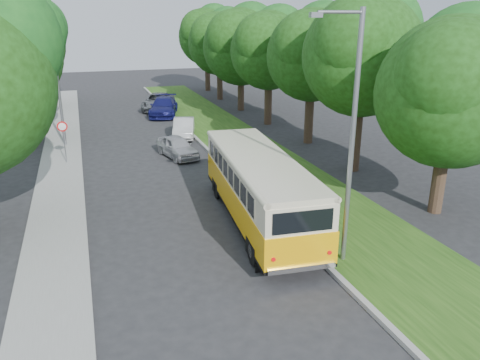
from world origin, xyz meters
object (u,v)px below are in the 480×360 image
object	(u,v)px
lamppost_far	(56,80)
vintage_bus	(259,190)
car_white	(184,128)
car_blue	(164,107)
car_grey	(158,102)
lamppost_near	(350,134)
car_silver	(177,147)

from	to	relation	value
lamppost_far	vintage_bus	bearing A→B (deg)	-63.07
car_white	car_blue	world-z (taller)	car_blue
car_white	car_grey	bearing A→B (deg)	104.76
lamppost_near	car_silver	xyz separation A→B (m)	(-2.60, 13.99, -3.76)
vintage_bus	lamppost_near	bearing A→B (deg)	-64.20
car_blue	car_grey	world-z (taller)	car_blue
car_silver	lamppost_near	bearing A→B (deg)	-92.45
vintage_bus	car_white	bearing A→B (deg)	94.12
lamppost_near	lamppost_far	size ratio (longest dim) A/B	1.07
car_silver	car_blue	xyz separation A→B (m)	(1.39, 12.30, 0.12)
car_silver	car_white	size ratio (longest dim) A/B	0.93
vintage_bus	car_grey	bearing A→B (deg)	94.51
car_blue	car_white	bearing A→B (deg)	-74.45
vintage_bus	car_blue	world-z (taller)	vintage_bus
vintage_bus	car_silver	world-z (taller)	vintage_bus
car_grey	lamppost_far	bearing A→B (deg)	-108.12
lamppost_far	car_blue	distance (m)	11.46
car_silver	car_grey	distance (m)	15.02
lamppost_near	car_white	xyz separation A→B (m)	(-1.21, 18.56, -3.73)
lamppost_near	car_grey	world-z (taller)	lamppost_near
car_blue	lamppost_near	bearing A→B (deg)	-71.82
car_silver	car_white	xyz separation A→B (m)	(1.39, 4.56, 0.02)
vintage_bus	car_grey	distance (m)	25.14
car_grey	lamppost_near	bearing A→B (deg)	-69.36
car_white	lamppost_far	bearing A→B (deg)	-164.82
vintage_bus	car_grey	world-z (taller)	vintage_bus
lamppost_near	car_silver	world-z (taller)	lamppost_near
lamppost_near	car_white	size ratio (longest dim) A/B	2.08
car_silver	car_grey	bearing A→B (deg)	71.70
lamppost_far	car_blue	xyz separation A→B (m)	(7.70, 7.79, -3.38)
lamppost_near	car_grey	size ratio (longest dim) A/B	1.57
car_silver	car_blue	size ratio (longest dim) A/B	0.71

